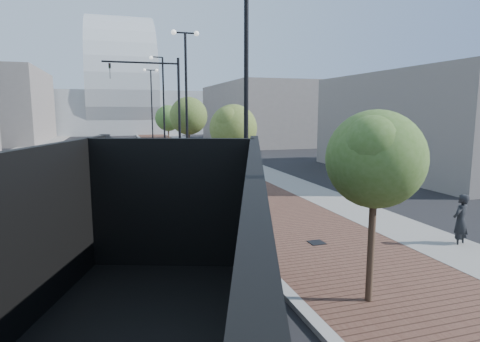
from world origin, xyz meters
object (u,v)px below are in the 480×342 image
object	(u,v)px
white_sedan	(71,216)
dark_car_mid	(65,167)
pedestrian	(460,221)
dump_truck	(162,289)

from	to	relation	value
white_sedan	dark_car_mid	world-z (taller)	white_sedan
white_sedan	pedestrian	world-z (taller)	pedestrian
white_sedan	dark_car_mid	xyz separation A→B (m)	(-1.67, 13.96, -0.05)
white_sedan	dump_truck	bearing A→B (deg)	-87.60
white_sedan	pedestrian	distance (m)	13.30
dump_truck	white_sedan	distance (m)	9.52
white_sedan	dark_car_mid	bearing A→B (deg)	85.63
dump_truck	pedestrian	size ratio (longest dim) A/B	8.03
white_sedan	pedestrian	size ratio (longest dim) A/B	2.31
dump_truck	dark_car_mid	bearing A→B (deg)	118.79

